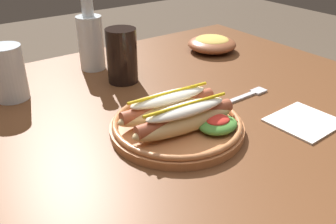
{
  "coord_description": "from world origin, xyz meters",
  "views": [
    {
      "loc": [
        -0.43,
        -0.59,
        1.12
      ],
      "look_at": [
        -0.05,
        -0.06,
        0.77
      ],
      "focal_mm": 39.42,
      "sensor_mm": 36.0,
      "label": 1
    }
  ],
  "objects_px": {
    "soda_cup": "(122,56)",
    "glass_bottle": "(91,39)",
    "hot_dog_plate": "(179,120)",
    "napkin": "(304,121)",
    "fork": "(250,94)",
    "water_cup": "(8,73)",
    "side_bowl": "(212,43)"
  },
  "relations": [
    {
      "from": "hot_dog_plate",
      "to": "soda_cup",
      "type": "xyz_separation_m",
      "value": [
        0.04,
        0.28,
        0.04
      ]
    },
    {
      "from": "fork",
      "to": "hot_dog_plate",
      "type": "bearing_deg",
      "value": -173.58
    },
    {
      "from": "side_bowl",
      "to": "napkin",
      "type": "relative_size",
      "value": 1.15
    },
    {
      "from": "side_bowl",
      "to": "hot_dog_plate",
      "type": "bearing_deg",
      "value": -138.92
    },
    {
      "from": "glass_bottle",
      "to": "fork",
      "type": "bearing_deg",
      "value": -59.04
    },
    {
      "from": "hot_dog_plate",
      "to": "glass_bottle",
      "type": "height_order",
      "value": "glass_bottle"
    },
    {
      "from": "soda_cup",
      "to": "hot_dog_plate",
      "type": "bearing_deg",
      "value": -97.08
    },
    {
      "from": "glass_bottle",
      "to": "napkin",
      "type": "relative_size",
      "value": 1.74
    },
    {
      "from": "side_bowl",
      "to": "napkin",
      "type": "height_order",
      "value": "side_bowl"
    },
    {
      "from": "soda_cup",
      "to": "glass_bottle",
      "type": "bearing_deg",
      "value": 100.37
    },
    {
      "from": "hot_dog_plate",
      "to": "glass_bottle",
      "type": "relative_size",
      "value": 1.17
    },
    {
      "from": "soda_cup",
      "to": "side_bowl",
      "type": "bearing_deg",
      "value": 7.98
    },
    {
      "from": "fork",
      "to": "napkin",
      "type": "bearing_deg",
      "value": -93.37
    },
    {
      "from": "water_cup",
      "to": "fork",
      "type": "bearing_deg",
      "value": -33.9
    },
    {
      "from": "fork",
      "to": "glass_bottle",
      "type": "height_order",
      "value": "glass_bottle"
    },
    {
      "from": "soda_cup",
      "to": "water_cup",
      "type": "height_order",
      "value": "soda_cup"
    },
    {
      "from": "hot_dog_plate",
      "to": "napkin",
      "type": "bearing_deg",
      "value": -27.52
    },
    {
      "from": "side_bowl",
      "to": "napkin",
      "type": "bearing_deg",
      "value": -107.91
    },
    {
      "from": "hot_dog_plate",
      "to": "soda_cup",
      "type": "height_order",
      "value": "soda_cup"
    },
    {
      "from": "glass_bottle",
      "to": "side_bowl",
      "type": "bearing_deg",
      "value": -12.28
    },
    {
      "from": "soda_cup",
      "to": "fork",
      "type": "bearing_deg",
      "value": -50.81
    },
    {
      "from": "hot_dog_plate",
      "to": "napkin",
      "type": "distance_m",
      "value": 0.26
    },
    {
      "from": "hot_dog_plate",
      "to": "napkin",
      "type": "xyz_separation_m",
      "value": [
        0.23,
        -0.12,
        -0.02
      ]
    },
    {
      "from": "fork",
      "to": "soda_cup",
      "type": "xyz_separation_m",
      "value": [
        -0.2,
        0.25,
        0.07
      ]
    },
    {
      "from": "fork",
      "to": "side_bowl",
      "type": "height_order",
      "value": "side_bowl"
    },
    {
      "from": "water_cup",
      "to": "side_bowl",
      "type": "bearing_deg",
      "value": -1.28
    },
    {
      "from": "soda_cup",
      "to": "side_bowl",
      "type": "relative_size",
      "value": 0.91
    },
    {
      "from": "fork",
      "to": "soda_cup",
      "type": "distance_m",
      "value": 0.33
    },
    {
      "from": "soda_cup",
      "to": "glass_bottle",
      "type": "xyz_separation_m",
      "value": [
        -0.02,
        0.13,
        0.02
      ]
    },
    {
      "from": "water_cup",
      "to": "napkin",
      "type": "distance_m",
      "value": 0.66
    },
    {
      "from": "water_cup",
      "to": "glass_bottle",
      "type": "height_order",
      "value": "glass_bottle"
    },
    {
      "from": "hot_dog_plate",
      "to": "fork",
      "type": "height_order",
      "value": "hot_dog_plate"
    }
  ]
}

